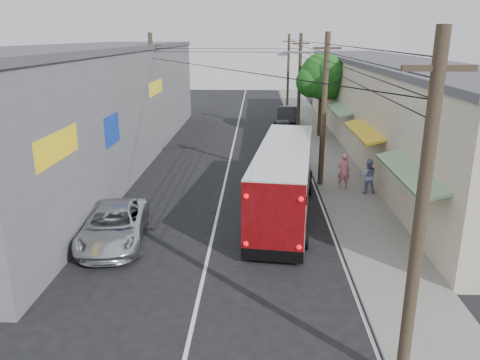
% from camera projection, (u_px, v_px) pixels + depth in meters
% --- Properties ---
extents(ground, '(120.00, 120.00, 0.00)m').
position_uv_depth(ground, '(192.00, 326.00, 13.09)').
color(ground, black).
rests_on(ground, ground).
extents(sidewalk, '(3.00, 80.00, 0.12)m').
position_uv_depth(sidewalk, '(326.00, 154.00, 31.93)').
color(sidewalk, slate).
rests_on(sidewalk, ground).
extents(building_right, '(7.09, 40.00, 6.25)m').
position_uv_depth(building_right, '(389.00, 105.00, 32.77)').
color(building_right, beige).
rests_on(building_right, ground).
extents(building_left, '(7.20, 36.00, 7.25)m').
position_uv_depth(building_left, '(95.00, 104.00, 29.49)').
color(building_left, slate).
rests_on(building_left, ground).
extents(utility_poles, '(11.80, 45.28, 8.00)m').
position_uv_depth(utility_poles, '(278.00, 93.00, 31.16)').
color(utility_poles, '#473828').
rests_on(utility_poles, ground).
extents(street_tree, '(4.40, 4.00, 6.60)m').
position_uv_depth(street_tree, '(323.00, 78.00, 36.30)').
color(street_tree, '#3F2B19').
rests_on(street_tree, ground).
extents(coach_bus, '(3.54, 10.93, 3.10)m').
position_uv_depth(coach_bus, '(284.00, 178.00, 21.19)').
color(coach_bus, silver).
rests_on(coach_bus, ground).
extents(jeepney, '(3.06, 5.41, 1.43)m').
position_uv_depth(jeepney, '(114.00, 225.00, 18.26)').
color(jeepney, silver).
rests_on(jeepney, ground).
extents(parked_suv, '(2.40, 5.12, 1.45)m').
position_uv_depth(parked_suv, '(291.00, 161.00, 27.61)').
color(parked_suv, '#A2A1A9').
rests_on(parked_suv, ground).
extents(parked_car_mid, '(1.70, 3.97, 1.34)m').
position_uv_depth(parked_car_mid, '(282.00, 128.00, 37.58)').
color(parked_car_mid, '#232328').
rests_on(parked_car_mid, ground).
extents(parked_car_far, '(1.84, 4.62, 1.49)m').
position_uv_depth(parked_car_far, '(288.00, 115.00, 43.23)').
color(parked_car_far, black).
rests_on(parked_car_far, ground).
extents(pedestrian_near, '(0.73, 0.53, 1.87)m').
position_uv_depth(pedestrian_near, '(344.00, 171.00, 24.33)').
color(pedestrian_near, pink).
rests_on(pedestrian_near, sidewalk).
extents(pedestrian_far, '(0.87, 0.68, 1.79)m').
position_uv_depth(pedestrian_far, '(368.00, 176.00, 23.60)').
color(pedestrian_far, '#8695C2').
rests_on(pedestrian_far, sidewalk).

